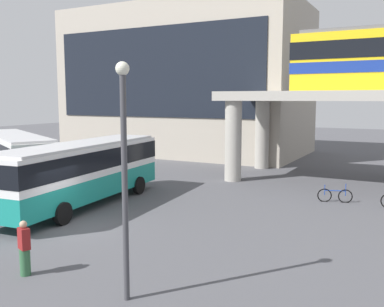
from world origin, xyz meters
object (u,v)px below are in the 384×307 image
at_px(bus_secondary, 15,154).
at_px(bicycle_blue, 335,195).
at_px(bus_main, 82,167).
at_px(pedestrian_walking_across, 24,250).
at_px(station_building, 188,83).

distance_m(bus_secondary, bicycle_blue, 19.21).
distance_m(bus_main, bus_secondary, 7.63).
distance_m(bicycle_blue, pedestrian_walking_across, 15.85).
height_order(bus_main, bus_secondary, same).
xyz_separation_m(station_building, bus_main, (6.14, -22.60, -5.05)).
xyz_separation_m(station_building, pedestrian_walking_across, (10.56, -30.12, -6.22)).
height_order(station_building, pedestrian_walking_across, station_building).
bearing_deg(station_building, bicycle_blue, -42.33).
distance_m(bus_main, bicycle_blue, 13.21).
relative_size(bus_main, bus_secondary, 1.03).
bearing_deg(bus_main, bicycle_blue, 31.24).
bearing_deg(station_building, bus_main, -74.80).
xyz_separation_m(bus_secondary, pedestrian_walking_across, (11.76, -9.60, -1.17)).
bearing_deg(bicycle_blue, bus_secondary, -165.73).
bearing_deg(bus_secondary, bicycle_blue, 14.27).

